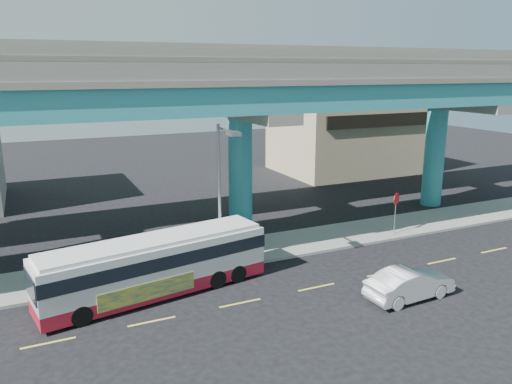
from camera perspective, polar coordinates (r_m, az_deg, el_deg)
name	(u,v)px	position (r m, az deg, el deg)	size (l,w,h in m)	color
ground	(313,285)	(24.84, 6.57, -10.50)	(120.00, 120.00, 0.00)	black
sidewalk	(264,248)	(29.28, 0.96, -6.39)	(70.00, 4.00, 0.15)	gray
lane_markings	(317,287)	(24.61, 6.94, -10.74)	(58.00, 0.12, 0.01)	#D8C64C
viaduct	(239,87)	(30.77, -1.96, 11.87)	(52.00, 12.40, 11.70)	teal
building_beige	(349,136)	(52.19, 10.53, 6.27)	(14.00, 10.23, 7.00)	tan
transit_bus	(156,264)	(23.62, -11.39, -8.05)	(10.95, 4.12, 2.75)	maroon
sedan	(410,284)	(24.11, 17.17, -9.99)	(4.40, 1.72, 1.43)	silver
street_lamp	(223,177)	(24.83, -3.80, 1.72)	(0.50, 2.44, 7.43)	gray
stop_sign	(396,204)	(32.09, 15.71, -1.33)	(0.73, 0.38, 2.67)	gray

